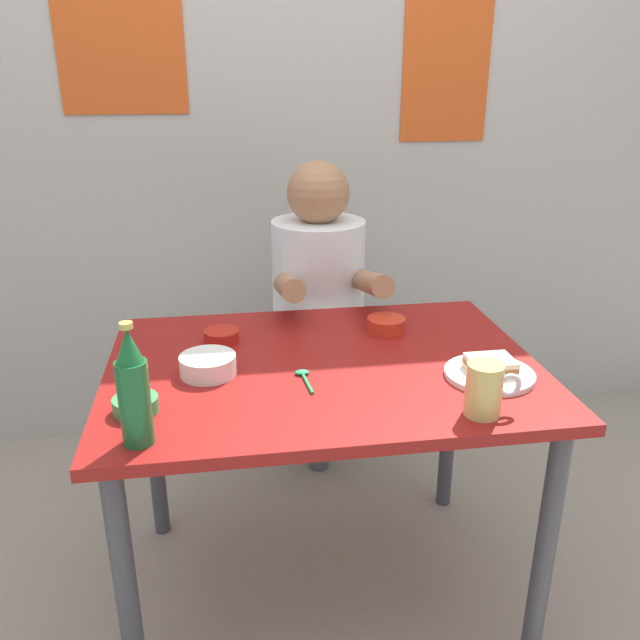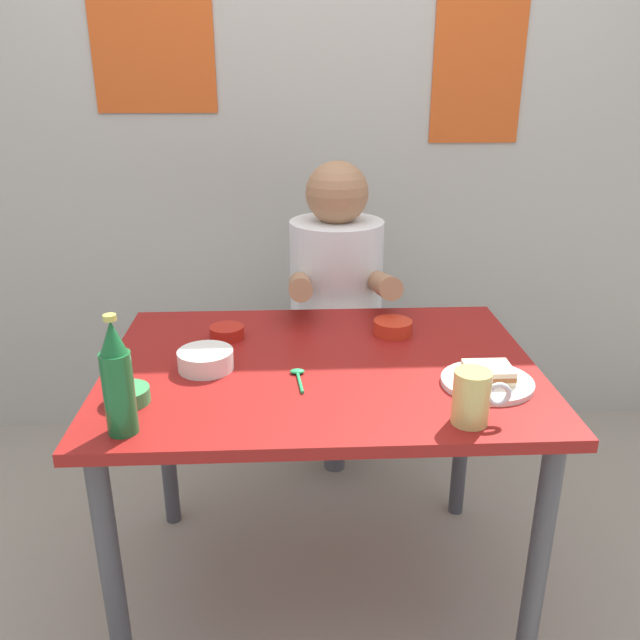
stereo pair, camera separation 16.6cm
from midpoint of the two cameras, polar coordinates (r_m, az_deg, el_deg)
name	(u,v)px [view 2 (the right image)]	position (r m, az deg, el deg)	size (l,w,h in m)	color
ground_plane	(321,587)	(2.10, 2.52, -22.47)	(6.00, 6.00, 0.00)	gray
wall_back	(307,110)	(2.57, 0.81, 17.91)	(4.40, 0.09, 2.60)	#ADA89E
dining_table	(321,395)	(1.72, 2.87, -6.69)	(1.10, 0.80, 0.74)	maroon
stool	(335,386)	(2.42, 3.32, -5.89)	(0.34, 0.34, 0.45)	#4C4C51
person_seated	(336,280)	(2.25, 3.57, 3.47)	(0.33, 0.56, 0.72)	white
plate_orange	(487,382)	(1.63, 17.32, -5.30)	(0.22, 0.22, 0.01)	silver
sandwich	(488,373)	(1.62, 17.41, -4.51)	(0.11, 0.09, 0.04)	beige
beer_mug	(472,397)	(1.44, 16.51, -6.60)	(0.13, 0.08, 0.12)	#D1BC66
beer_bottle	(118,381)	(1.36, -14.03, -5.28)	(0.06, 0.06, 0.26)	#19602D
sauce_bowl_chili	(393,327)	(1.87, 8.95, -0.62)	(0.11, 0.11, 0.04)	red
rice_bowl_white	(206,359)	(1.64, -7.17, -3.47)	(0.14, 0.14, 0.05)	silver
sambal_bowl_red	(227,332)	(1.83, -5.62, -1.07)	(0.10, 0.10, 0.03)	#B21E14
dip_bowl_green	(128,395)	(1.52, -13.54, -6.46)	(0.10, 0.10, 0.03)	#388C4C
spoon	(298,376)	(1.60, 1.07, -4.97)	(0.04, 0.12, 0.01)	#26A559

